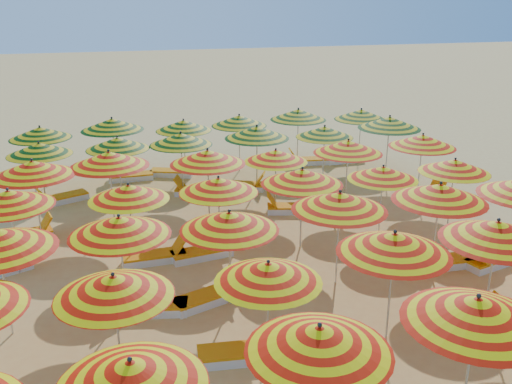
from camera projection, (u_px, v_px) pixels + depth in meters
ground at (260, 250)px, 16.51m from camera, size 120.00×120.00×0.00m
umbrella_1 at (131, 374)px, 7.93m from camera, size 2.55×2.55×2.32m
umbrella_2 at (319, 339)px, 8.57m from camera, size 2.40×2.40×2.42m
umbrella_3 at (477, 311)px, 9.13m from camera, size 2.87×2.87×2.54m
umbrella_7 at (114, 286)px, 10.28m from camera, size 2.61×2.61×2.32m
umbrella_8 at (268, 272)px, 10.94m from camera, size 2.49×2.49×2.24m
umbrella_9 at (394, 243)px, 11.64m from camera, size 3.00×3.00×2.51m
umbrella_10 at (497, 231)px, 12.13m from camera, size 2.63×2.63×2.55m
umbrella_13 at (119, 226)px, 12.66m from camera, size 3.04×3.04×2.43m
umbrella_14 at (229, 221)px, 12.95m from camera, size 2.41×2.41×2.43m
umbrella_15 at (340, 201)px, 13.93m from camera, size 2.39×2.39×2.52m
umbrella_16 at (440, 193)px, 14.42m from camera, size 2.62×2.62×2.56m
umbrella_18 at (9, 199)px, 14.43m from camera, size 2.93×2.93×2.40m
umbrella_19 at (129, 192)px, 15.15m from camera, size 2.63×2.63×2.29m
umbrella_20 at (218, 185)px, 15.59m from camera, size 2.55×2.55×2.33m
umbrella_21 at (302, 177)px, 15.96m from camera, size 2.62×2.62×2.46m
umbrella_22 at (383, 173)px, 16.94m from camera, size 2.57×2.57×2.23m
umbrella_23 at (455, 166)px, 17.38m from camera, size 2.71×2.71×2.31m
umbrella_24 at (33, 169)px, 16.40m from camera, size 2.67×2.67×2.55m
umbrella_25 at (109, 159)px, 17.30m from camera, size 2.57×2.57×2.56m
umbrella_26 at (208, 157)px, 17.67m from camera, size 2.55×2.55×2.51m
umbrella_27 at (276, 156)px, 18.72m from camera, size 2.12×2.12×2.22m
umbrella_28 at (348, 147)px, 19.00m from camera, size 2.42×2.42×2.46m
umbrella_29 at (423, 141)px, 19.77m from camera, size 2.55×2.55×2.45m
umbrella_30 at (39, 149)px, 19.23m from camera, size 2.39×2.39×2.32m
umbrella_31 at (117, 143)px, 19.84m from camera, size 2.36×2.36×2.34m
umbrella_32 at (181, 139)px, 20.25m from camera, size 2.96×2.96×2.39m
umbrella_33 at (257, 132)px, 20.75m from camera, size 2.67×2.67×2.51m
umbrella_34 at (325, 132)px, 21.55m from camera, size 2.79×2.79×2.32m
umbrella_35 at (389, 123)px, 22.03m from camera, size 2.52×2.52×2.57m
umbrella_36 at (40, 133)px, 21.07m from camera, size 2.96×2.96×2.41m
umbrella_37 at (112, 124)px, 21.86m from camera, size 2.45×2.45×2.54m
umbrella_38 at (184, 125)px, 22.44m from camera, size 2.37×2.37×2.35m
umbrella_39 at (239, 121)px, 23.08m from camera, size 2.68×2.68×2.40m
umbrella_40 at (298, 115)px, 23.82m from camera, size 2.98×2.98×2.49m
umbrella_41 at (361, 115)px, 24.15m from camera, size 2.88×2.88×2.42m
lounger_3 at (242, 353)px, 11.54m from camera, size 1.78×0.75×0.69m
lounger_4 at (465, 320)px, 12.69m from camera, size 1.78×0.76×0.69m
lounger_5 at (149, 307)px, 13.22m from camera, size 1.81×0.92×0.69m
lounger_6 at (208, 297)px, 13.65m from camera, size 1.83×1.15×0.69m
lounger_7 at (444, 262)px, 15.42m from camera, size 1.75×0.63×0.69m
lounger_8 at (492, 260)px, 15.50m from camera, size 1.82×1.01×0.69m
lounger_10 at (156, 257)px, 15.73m from camera, size 1.76×0.67×0.69m
lounger_11 at (203, 252)px, 15.98m from camera, size 1.81×0.87×0.69m
lounger_12 at (24, 236)px, 17.07m from camera, size 1.82×1.00×0.69m
lounger_13 at (291, 208)px, 19.23m from camera, size 1.82×0.98×0.69m
lounger_14 at (328, 204)px, 19.61m from camera, size 1.82×1.23×0.69m
lounger_15 at (429, 192)px, 20.78m from camera, size 1.82×1.23×0.69m
lounger_16 at (62, 198)px, 20.15m from camera, size 1.82×1.23×0.69m
lounger_17 at (198, 191)px, 20.85m from camera, size 1.83×1.14×0.69m
lounger_18 at (243, 186)px, 21.46m from camera, size 1.82×1.20×0.69m
lounger_19 at (130, 176)px, 22.52m from camera, size 1.74×0.62×0.69m
lounger_20 at (173, 172)px, 23.02m from camera, size 1.83×1.16×0.69m
lounger_21 at (308, 161)px, 24.62m from camera, size 1.80×0.82×0.69m
lounger_22 at (344, 159)px, 24.87m from camera, size 1.76×0.66×0.69m
beachgoer_a at (340, 206)px, 17.87m from camera, size 0.52×0.61×1.43m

